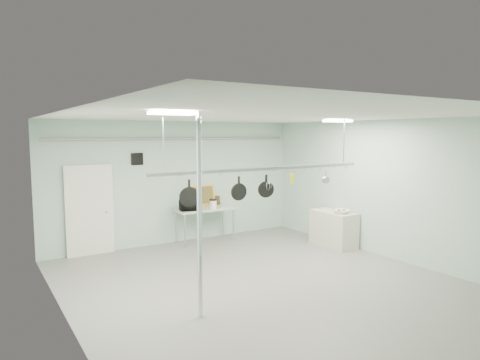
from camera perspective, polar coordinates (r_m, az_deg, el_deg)
floor at (r=8.40m, az=3.45°, el=-13.83°), size 8.00×8.00×0.00m
ceiling at (r=7.90m, az=3.61°, el=8.47°), size 7.00×8.00×0.02m
back_wall at (r=11.43m, az=-8.29°, el=-0.28°), size 7.00×0.02×3.20m
right_wall at (r=10.41m, az=19.27°, el=-1.19°), size 0.02×8.00×3.20m
door at (r=10.74m, az=-19.42°, el=-3.95°), size 1.10×0.10×2.20m
wall_vent at (r=10.96m, az=-13.56°, el=2.75°), size 0.30×0.04×0.30m
conduit_pipe at (r=11.28m, az=-8.20°, el=5.49°), size 6.60×0.07×0.07m
chrome_pole at (r=6.61m, az=-5.41°, el=-4.94°), size 0.08×0.08×3.20m
prep_table at (r=11.46m, az=-4.69°, el=-4.10°), size 1.60×0.70×0.91m
side_cabinet at (r=11.27m, az=12.36°, el=-6.38°), size 0.60×1.20×0.90m
pot_rack at (r=8.28m, az=3.46°, el=1.71°), size 4.80×0.06×1.00m
light_panel_left at (r=6.10m, az=-8.93°, el=8.82°), size 0.65×0.30×0.05m
light_panel_right at (r=9.92m, az=12.90°, el=7.68°), size 0.65×0.30×0.05m
microwave at (r=11.11m, az=-6.78°, el=-3.36°), size 0.54×0.42×0.27m
coffee_canister at (r=11.32m, az=-3.61°, el=-3.28°), size 0.24×0.24×0.22m
painting_large at (r=11.69m, az=-5.13°, el=-2.10°), size 0.78×0.13×0.58m
painting_small at (r=11.91m, az=-3.36°, el=-2.74°), size 0.30×0.08×0.25m
fruit_bowl at (r=10.95m, az=13.36°, el=-4.12°), size 0.49×0.49×0.10m
skillet_left at (r=7.48m, az=-6.79°, el=-1.76°), size 0.36×0.15×0.48m
skillet_mid at (r=7.97m, az=-0.15°, el=-1.15°), size 0.33×0.09×0.46m
skillet_right at (r=8.32m, az=3.49°, el=-0.80°), size 0.32×0.17×0.44m
whisk at (r=8.33m, az=3.68°, el=-0.39°), size 0.22×0.22×0.33m
grater at (r=8.70m, az=6.98°, el=0.17°), size 0.10×0.04×0.23m
saucepan at (r=9.32m, az=11.36°, el=0.38°), size 0.15×0.10×0.27m
fruit_cluster at (r=10.94m, az=13.37°, el=-3.91°), size 0.24×0.24×0.09m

